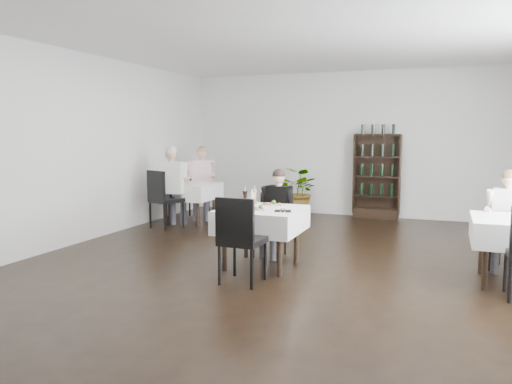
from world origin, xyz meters
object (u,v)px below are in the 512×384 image
at_px(main_table, 262,220).
at_px(potted_tree, 299,191).
at_px(wine_shelf, 377,177).
at_px(diner_main, 276,206).

xyz_separation_m(main_table, potted_tree, (-0.69, 4.16, -0.11)).
bearing_deg(wine_shelf, main_table, -101.78).
height_order(potted_tree, diner_main, diner_main).
height_order(wine_shelf, main_table, wine_shelf).
xyz_separation_m(main_table, diner_main, (0.00, 0.59, 0.10)).
bearing_deg(potted_tree, diner_main, -79.01).
bearing_deg(diner_main, main_table, -90.37).
xyz_separation_m(potted_tree, diner_main, (0.69, -3.57, 0.21)).
xyz_separation_m(wine_shelf, diner_main, (-0.90, -3.72, -0.13)).
height_order(wine_shelf, diner_main, wine_shelf).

